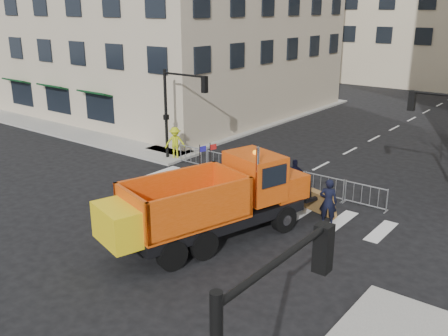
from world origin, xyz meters
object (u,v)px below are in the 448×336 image
Objects in this scene: cop_a at (328,202)px; cop_c at (295,177)px; worker at (175,142)px; cop_b at (278,188)px; plow_truck at (211,200)px.

cop_c is at bearing -59.71° from cop_a.
cop_a is 1.09× the size of worker.
cop_c is at bearing -92.39° from cop_b.
plow_truck is 5.15m from cop_a.
plow_truck is 5.49× the size of worker.
cop_c is (-2.90, 2.24, -0.12)m from cop_a.
cop_a is 3.66m from cop_c.
cop_a is at bearing -56.67° from worker.
plow_truck is 5.03× the size of cop_a.
cop_a reaches higher than cop_b.
cop_b is at bearing 56.98° from cop_c.
cop_c is at bearing -47.01° from worker.
worker is at bearing -23.76° from cop_b.
worker is (-8.63, 0.71, 0.18)m from cop_c.
cop_a is 1.13× the size of cop_c.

